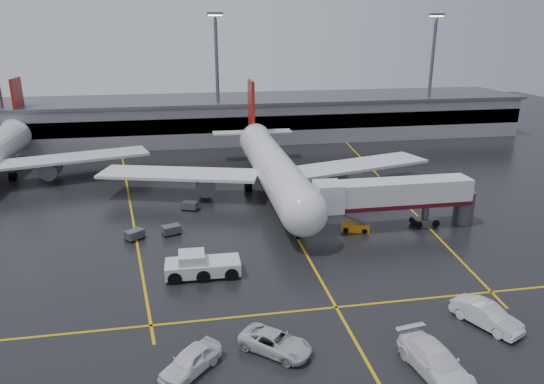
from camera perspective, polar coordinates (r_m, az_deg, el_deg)
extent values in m
plane|color=black|center=(63.30, 1.46, -2.77)|extent=(220.00, 220.00, 0.00)
cube|color=gold|center=(63.30, 1.46, -2.76)|extent=(0.25, 90.00, 0.02)
cube|color=gold|center=(44.14, 7.35, -12.95)|extent=(60.00, 0.25, 0.02)
cube|color=gold|center=(71.98, -16.00, -0.84)|extent=(9.99, 69.35, 0.02)
cube|color=gold|center=(77.59, 13.08, 0.79)|extent=(7.57, 69.64, 0.02)
cube|color=gray|center=(108.13, -3.68, 8.33)|extent=(120.00, 18.00, 8.00)
cube|color=black|center=(99.44, -3.09, 7.74)|extent=(120.00, 0.40, 3.00)
cube|color=#595B60|center=(107.46, -3.73, 10.58)|extent=(122.00, 19.00, 0.60)
cylinder|color=#595B60|center=(100.57, -6.27, 12.39)|extent=(0.70, 0.70, 25.00)
cube|color=#595B60|center=(100.06, -6.54, 19.64)|extent=(3.00, 1.20, 0.50)
cube|color=#FFE5B2|center=(100.06, -6.53, 19.47)|extent=(2.60, 0.90, 0.20)
cylinder|color=#595B60|center=(113.01, 17.69, 12.31)|extent=(0.70, 0.70, 25.00)
cube|color=#595B60|center=(112.56, 18.35, 18.73)|extent=(3.00, 1.20, 0.50)
cube|color=#FFE5B2|center=(112.55, 18.33, 18.58)|extent=(2.60, 0.90, 0.20)
cylinder|color=silver|center=(69.44, 0.17, 2.82)|extent=(5.20, 36.00, 5.20)
sphere|color=silver|center=(52.70, 3.68, -2.38)|extent=(5.20, 5.20, 5.20)
cone|color=silver|center=(89.46, -2.27, 6.75)|extent=(4.94, 8.00, 4.94)
cube|color=maroon|center=(89.58, -2.40, 9.94)|extent=(0.50, 5.50, 8.50)
cube|color=silver|center=(89.42, -2.27, 6.87)|extent=(14.00, 3.00, 0.25)
cube|color=silver|center=(70.54, -10.59, 2.07)|extent=(22.80, 11.83, 0.40)
cube|color=silver|center=(74.84, 9.74, 3.06)|extent=(22.80, 11.83, 0.40)
cylinder|color=#595B60|center=(70.02, -7.66, 0.90)|extent=(2.60, 4.50, 2.60)
cylinder|color=#595B60|center=(73.21, 7.36, 1.70)|extent=(2.60, 4.50, 2.60)
cylinder|color=#595B60|center=(56.59, 2.90, -4.35)|extent=(0.56, 0.56, 2.00)
cylinder|color=#595B60|center=(72.72, -2.74, 0.89)|extent=(0.56, 0.56, 2.00)
cylinder|color=#595B60|center=(73.77, 2.19, 1.15)|extent=(0.56, 0.56, 2.00)
cylinder|color=black|center=(56.81, 2.89, -4.86)|extent=(0.40, 1.10, 1.10)
cylinder|color=black|center=(72.86, -2.74, 0.55)|extent=(1.00, 1.40, 1.40)
cylinder|color=black|center=(73.91, 2.19, 0.82)|extent=(1.00, 1.40, 1.40)
cone|color=silver|center=(104.81, -26.82, 6.52)|extent=(4.94, 8.00, 4.94)
cube|color=maroon|center=(105.02, -27.06, 9.24)|extent=(0.50, 5.50, 8.50)
cube|color=silver|center=(104.77, -26.83, 6.62)|extent=(14.00, 3.00, 0.25)
cube|color=silver|center=(83.87, -21.61, 3.68)|extent=(22.80, 11.83, 0.40)
cylinder|color=#595B60|center=(84.04, -23.95, 2.42)|extent=(2.60, 4.50, 2.60)
cylinder|color=#595B60|center=(87.88, -27.56, 1.87)|extent=(0.56, 0.56, 2.00)
cylinder|color=black|center=(87.99, -27.52, 1.59)|extent=(1.00, 1.40, 1.40)
cube|color=silver|center=(60.01, 13.97, -0.08)|extent=(18.00, 3.20, 3.00)
cube|color=#480B15|center=(60.42, 13.88, -1.25)|extent=(18.00, 3.30, 0.50)
cube|color=silver|center=(57.22, 6.44, -0.54)|extent=(3.00, 3.40, 3.30)
cylinder|color=#595B60|center=(62.65, 17.12, -2.39)|extent=(0.80, 0.80, 3.00)
cube|color=#595B60|center=(63.01, 17.03, -3.28)|extent=(2.60, 1.60, 0.90)
cylinder|color=#595B60|center=(64.87, 21.10, -1.64)|extent=(2.40, 2.40, 4.00)
cylinder|color=black|center=(62.53, 16.13, -3.36)|extent=(0.90, 1.80, 0.90)
cylinder|color=black|center=(63.51, 17.92, -3.20)|extent=(0.90, 1.80, 0.90)
cube|color=silver|center=(48.84, -7.92, -8.49)|extent=(7.18, 2.98, 1.22)
cube|color=silver|center=(48.40, -9.18, -7.48)|extent=(2.49, 2.49, 1.02)
cube|color=black|center=(48.40, -9.18, -7.48)|extent=(2.24, 2.24, 0.92)
cylinder|color=black|center=(49.06, -11.03, -9.01)|extent=(1.38, 3.08, 1.32)
cylinder|color=black|center=(49.00, -7.90, -8.86)|extent=(1.38, 3.08, 1.32)
cylinder|color=black|center=(49.09, -4.78, -8.69)|extent=(1.38, 3.08, 1.32)
cube|color=orange|center=(59.48, 9.53, -3.95)|extent=(3.52, 2.40, 0.99)
cube|color=#595B60|center=(59.12, 9.58, -3.10)|extent=(3.22, 1.85, 1.13)
cylinder|color=black|center=(59.57, 8.48, -4.10)|extent=(1.13, 1.66, 0.63)
cylinder|color=black|center=(59.57, 10.57, -4.21)|extent=(1.13, 1.66, 0.63)
imported|color=silver|center=(38.30, 0.40, -16.84)|extent=(5.83, 5.53, 1.53)
imported|color=white|center=(37.90, 18.22, -17.95)|extent=(3.69, 7.05, 1.95)
imported|color=silver|center=(44.47, 23.33, -12.82)|extent=(4.17, 5.98, 1.87)
imported|color=white|center=(36.86, -9.29, -18.54)|extent=(4.96, 5.09, 1.73)
cube|color=#595B60|center=(58.74, -11.45, -4.20)|extent=(2.32, 1.90, 0.90)
cylinder|color=black|center=(58.27, -12.01, -4.94)|extent=(0.40, 0.20, 0.40)
cylinder|color=black|center=(58.71, -10.53, -4.65)|extent=(0.40, 0.20, 0.40)
cylinder|color=black|center=(59.15, -12.32, -4.60)|extent=(0.40, 0.20, 0.40)
cylinder|color=black|center=(59.59, -10.85, -4.32)|extent=(0.40, 0.20, 0.40)
cube|color=#595B60|center=(58.40, -15.46, -4.66)|extent=(2.37, 2.27, 0.90)
cylinder|color=black|center=(57.79, -15.79, -5.45)|extent=(0.40, 0.20, 0.40)
cylinder|color=black|center=(58.60, -14.50, -4.99)|extent=(0.40, 0.20, 0.40)
cylinder|color=black|center=(58.57, -16.34, -5.17)|extent=(0.40, 0.20, 0.40)
cylinder|color=black|center=(59.37, -15.06, -4.73)|extent=(0.40, 0.20, 0.40)
cube|color=#595B60|center=(66.05, -9.39, -1.50)|extent=(2.35, 1.97, 0.90)
cylinder|color=black|center=(66.07, -10.17, -1.98)|extent=(0.40, 0.20, 0.40)
cylinder|color=black|center=(65.49, -8.87, -2.09)|extent=(0.40, 0.20, 0.40)
cylinder|color=black|center=(66.93, -9.85, -1.69)|extent=(0.40, 0.20, 0.40)
cylinder|color=black|center=(66.36, -8.57, -1.80)|extent=(0.40, 0.20, 0.40)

